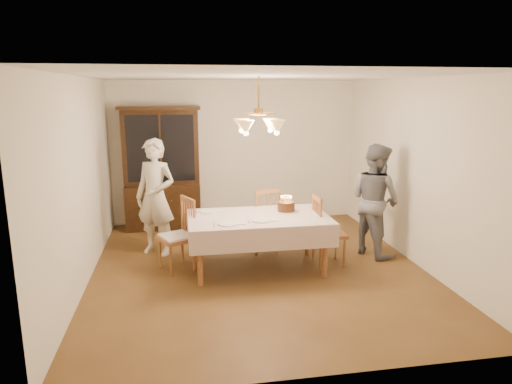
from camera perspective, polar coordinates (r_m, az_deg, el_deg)
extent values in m
plane|color=#553718|center=(6.43, 0.31, -9.56)|extent=(5.00, 5.00, 0.00)
plane|color=white|center=(5.96, 0.34, 14.28)|extent=(5.00, 5.00, 0.00)
plane|color=white|center=(8.50, -2.64, 4.98)|extent=(4.50, 0.00, 4.50)
plane|color=white|center=(3.70, 7.14, -5.22)|extent=(4.50, 0.00, 4.50)
plane|color=white|center=(6.09, -21.01, 1.11)|extent=(0.00, 5.00, 5.00)
plane|color=white|center=(6.82, 19.30, 2.39)|extent=(0.00, 5.00, 5.00)
cube|color=brown|center=(6.19, 0.31, -3.29)|extent=(1.80, 1.00, 0.04)
cube|color=beige|center=(6.18, 0.31, -3.08)|extent=(1.90, 1.10, 0.01)
cylinder|color=brown|center=(5.83, -7.00, -8.31)|extent=(0.07, 0.07, 0.71)
cylinder|color=brown|center=(6.11, 8.66, -7.34)|extent=(0.07, 0.07, 0.71)
cylinder|color=brown|center=(6.62, -7.38, -5.73)|extent=(0.07, 0.07, 0.71)
cylinder|color=brown|center=(6.87, 6.47, -5.02)|extent=(0.07, 0.07, 0.71)
cube|color=black|center=(8.35, -11.49, -1.70)|extent=(1.30, 0.50, 0.80)
cube|color=black|center=(8.21, -11.80, 5.51)|extent=(1.30, 0.40, 1.30)
cube|color=black|center=(8.01, -11.84, 5.34)|extent=(1.14, 0.01, 1.14)
cube|color=black|center=(8.10, -12.03, 10.24)|extent=(1.38, 0.54, 0.06)
cube|color=brown|center=(7.00, 0.69, -3.79)|extent=(0.55, 0.54, 0.05)
cube|color=brown|center=(6.71, 1.48, 0.07)|extent=(0.39, 0.16, 0.06)
cylinder|color=brown|center=(7.29, 1.29, -5.04)|extent=(0.04, 0.04, 0.43)
cylinder|color=brown|center=(7.13, -1.25, -5.45)|extent=(0.04, 0.04, 0.43)
cylinder|color=brown|center=(7.01, 2.65, -5.78)|extent=(0.04, 0.04, 0.43)
cylinder|color=brown|center=(6.85, 0.04, -6.24)|extent=(0.04, 0.04, 0.43)
cube|color=brown|center=(6.34, -9.95, -5.75)|extent=(0.57, 0.58, 0.05)
cube|color=brown|center=(6.28, -8.55, -0.95)|extent=(0.20, 0.38, 0.06)
cylinder|color=brown|center=(6.51, -11.91, -7.53)|extent=(0.04, 0.04, 0.43)
cylinder|color=brown|center=(6.20, -10.60, -8.51)|extent=(0.04, 0.04, 0.43)
cylinder|color=brown|center=(6.64, -9.18, -7.02)|extent=(0.04, 0.04, 0.43)
cylinder|color=brown|center=(6.33, -7.77, -7.95)|extent=(0.04, 0.04, 0.43)
cube|color=beige|center=(6.33, -9.96, -5.45)|extent=(0.51, 0.52, 0.03)
cube|color=brown|center=(6.52, 9.13, -5.19)|extent=(0.43, 0.45, 0.05)
cube|color=brown|center=(6.33, 7.66, -0.80)|extent=(0.04, 0.40, 0.06)
cylinder|color=brown|center=(6.49, 10.98, -7.55)|extent=(0.04, 0.04, 0.43)
cylinder|color=brown|center=(6.81, 9.99, -6.54)|extent=(0.04, 0.04, 0.43)
cylinder|color=brown|center=(6.39, 8.08, -7.77)|extent=(0.04, 0.04, 0.43)
cylinder|color=brown|center=(6.71, 7.21, -6.72)|extent=(0.04, 0.04, 0.43)
imported|color=beige|center=(6.93, -12.45, -0.65)|extent=(0.76, 0.68, 1.75)
imported|color=slate|center=(7.00, 14.64, -0.94)|extent=(0.90, 0.99, 1.67)
cylinder|color=white|center=(6.41, 3.77, -2.44)|extent=(0.30, 0.30, 0.01)
cylinder|color=#3B1D0D|center=(6.39, 3.78, -1.81)|extent=(0.24, 0.24, 0.13)
cylinder|color=#598CD8|center=(6.38, 4.43, -0.90)|extent=(0.01, 0.01, 0.07)
sphere|color=#FFB23F|center=(6.37, 4.43, -0.55)|extent=(0.01, 0.01, 0.01)
cylinder|color=pink|center=(6.41, 4.32, -0.85)|extent=(0.01, 0.01, 0.07)
sphere|color=#FFB23F|center=(6.40, 4.33, -0.50)|extent=(0.01, 0.01, 0.01)
cylinder|color=#EACC66|center=(6.43, 4.13, -0.81)|extent=(0.01, 0.01, 0.07)
sphere|color=#FFB23F|center=(6.42, 4.14, -0.46)|extent=(0.01, 0.01, 0.01)
cylinder|color=#598CD8|center=(6.44, 3.90, -0.78)|extent=(0.01, 0.01, 0.07)
sphere|color=#FFB23F|center=(6.43, 3.90, -0.43)|extent=(0.01, 0.01, 0.01)
cylinder|color=pink|center=(6.43, 3.64, -0.78)|extent=(0.01, 0.01, 0.07)
sphere|color=#FFB23F|center=(6.42, 3.65, -0.43)|extent=(0.01, 0.01, 0.01)
cylinder|color=#EACC66|center=(6.42, 3.41, -0.80)|extent=(0.01, 0.01, 0.07)
sphere|color=#FFB23F|center=(6.41, 3.42, -0.45)|extent=(0.01, 0.01, 0.01)
cylinder|color=#598CD8|center=(6.40, 3.24, -0.84)|extent=(0.01, 0.01, 0.07)
sphere|color=#FFB23F|center=(6.39, 3.25, -0.49)|extent=(0.01, 0.01, 0.01)
cylinder|color=pink|center=(6.38, 3.15, -0.90)|extent=(0.01, 0.01, 0.07)
sphere|color=#FFB23F|center=(6.37, 3.15, -0.55)|extent=(0.01, 0.01, 0.01)
cylinder|color=#EACC66|center=(6.35, 3.16, -0.96)|extent=(0.01, 0.01, 0.07)
sphere|color=#FFB23F|center=(6.34, 3.16, -0.60)|extent=(0.01, 0.01, 0.01)
cylinder|color=#598CD8|center=(6.32, 3.26, -1.01)|extent=(0.01, 0.01, 0.07)
sphere|color=#FFB23F|center=(6.31, 3.27, -0.66)|extent=(0.01, 0.01, 0.01)
cylinder|color=pink|center=(6.31, 3.45, -1.06)|extent=(0.01, 0.01, 0.07)
sphere|color=#FFB23F|center=(6.30, 3.45, -0.70)|extent=(0.01, 0.01, 0.01)
cylinder|color=#EACC66|center=(6.30, 3.69, -1.08)|extent=(0.01, 0.01, 0.07)
sphere|color=#FFB23F|center=(6.29, 3.70, -0.73)|extent=(0.01, 0.01, 0.01)
cylinder|color=#598CD8|center=(6.30, 3.95, -1.08)|extent=(0.01, 0.01, 0.07)
sphere|color=#FFB23F|center=(6.29, 3.95, -0.73)|extent=(0.01, 0.01, 0.01)
cylinder|color=pink|center=(6.31, 4.18, -1.06)|extent=(0.01, 0.01, 0.07)
sphere|color=#FFB23F|center=(6.30, 4.19, -0.71)|extent=(0.01, 0.01, 0.01)
cylinder|color=#EACC66|center=(6.33, 4.35, -1.02)|extent=(0.01, 0.01, 0.07)
sphere|color=#FFB23F|center=(6.32, 4.36, -0.66)|extent=(0.01, 0.01, 0.01)
cylinder|color=#598CD8|center=(6.35, 4.44, -0.96)|extent=(0.01, 0.01, 0.07)
sphere|color=#FFB23F|center=(6.35, 4.45, -0.61)|extent=(0.01, 0.01, 0.01)
cylinder|color=white|center=(5.82, -3.53, -3.98)|extent=(0.26, 0.26, 0.02)
cube|color=silver|center=(5.81, -5.25, -4.09)|extent=(0.01, 0.16, 0.01)
cube|color=beige|center=(5.84, -1.82, -3.92)|extent=(0.10, 0.10, 0.01)
cylinder|color=white|center=(5.96, 0.68, -3.57)|extent=(0.24, 0.24, 0.02)
cube|color=silver|center=(5.93, -0.91, -3.68)|extent=(0.02, 0.16, 0.01)
cube|color=beige|center=(5.99, 2.25, -3.51)|extent=(0.10, 0.10, 0.01)
cylinder|color=white|center=(6.44, -5.93, -2.39)|extent=(0.27, 0.27, 0.02)
cube|color=silver|center=(6.43, -7.51, -2.49)|extent=(0.01, 0.16, 0.01)
cube|color=beige|center=(6.46, -4.36, -2.35)|extent=(0.10, 0.10, 0.01)
cylinder|color=#BF8C3F|center=(5.95, 0.33, 12.36)|extent=(0.02, 0.02, 0.40)
cylinder|color=#BF8C3F|center=(5.96, 0.33, 9.96)|extent=(0.12, 0.12, 0.10)
cone|color=#D8994C|center=(6.20, 1.83, 8.39)|extent=(0.22, 0.22, 0.18)
sphere|color=#FFD899|center=(6.21, 1.82, 7.74)|extent=(0.07, 0.07, 0.07)
cone|color=#D8994C|center=(6.14, -1.84, 8.34)|extent=(0.22, 0.22, 0.18)
sphere|color=#FFD899|center=(6.14, -1.83, 7.69)|extent=(0.07, 0.07, 0.07)
cone|color=#D8994C|center=(5.74, -1.29, 8.06)|extent=(0.22, 0.22, 0.18)
sphere|color=#FFD899|center=(5.75, -1.28, 7.36)|extent=(0.07, 0.07, 0.07)
cone|color=#D8994C|center=(5.82, 2.61, 8.10)|extent=(0.22, 0.22, 0.18)
sphere|color=#FFD899|center=(5.82, 2.61, 7.41)|extent=(0.07, 0.07, 0.07)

